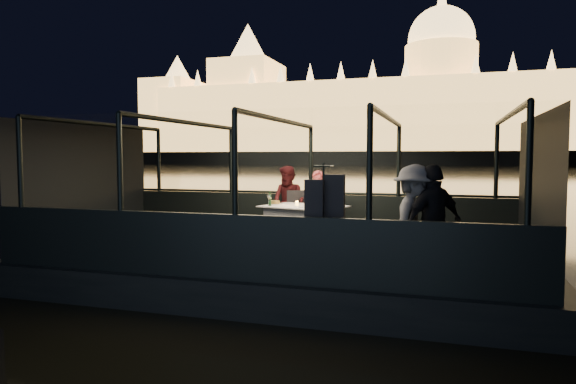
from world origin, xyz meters
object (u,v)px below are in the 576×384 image
(chair_port_left, at_px, (295,219))
(person_man_maroon, at_px, (289,203))
(passenger_stripe, at_px, (415,218))
(wine_bottle, at_px, (270,198))
(person_woman_coral, at_px, (318,203))
(passenger_dark, at_px, (434,220))
(dining_table_central, at_px, (304,226))
(coat_stand, at_px, (323,215))
(chair_port_right, at_px, (319,220))

(chair_port_left, distance_m, person_man_maroon, 0.40)
(person_man_maroon, relative_size, passenger_stripe, 0.95)
(passenger_stripe, bearing_deg, person_man_maroon, 49.14)
(person_man_maroon, height_order, wine_bottle, person_man_maroon)
(person_woman_coral, height_order, wine_bottle, person_woman_coral)
(passenger_dark, relative_size, wine_bottle, 5.85)
(dining_table_central, distance_m, chair_port_left, 0.65)
(chair_port_left, bearing_deg, dining_table_central, -76.32)
(chair_port_left, distance_m, coat_stand, 3.44)
(coat_stand, bearing_deg, person_man_maroon, 114.42)
(dining_table_central, bearing_deg, coat_stand, -69.15)
(person_man_maroon, bearing_deg, chair_port_right, -3.40)
(dining_table_central, height_order, passenger_dark, passenger_dark)
(person_man_maroon, xyz_separation_m, passenger_stripe, (2.67, -2.87, 0.10))
(chair_port_left, bearing_deg, coat_stand, -84.02)
(dining_table_central, distance_m, wine_bottle, 0.83)
(dining_table_central, xyz_separation_m, coat_stand, (0.99, -2.59, 0.51))
(person_man_maroon, bearing_deg, passenger_dark, -29.00)
(passenger_dark, xyz_separation_m, wine_bottle, (-2.99, 2.03, 0.06))
(person_man_maroon, distance_m, wine_bottle, 0.96)
(person_man_maroon, xyz_separation_m, passenger_dark, (2.92, -2.97, 0.10))
(dining_table_central, distance_m, passenger_dark, 3.30)
(coat_stand, xyz_separation_m, passenger_stripe, (1.15, 0.46, -0.05))
(coat_stand, bearing_deg, passenger_stripe, 21.58)
(chair_port_left, relative_size, coat_stand, 0.62)
(chair_port_left, relative_size, person_woman_coral, 0.70)
(chair_port_left, distance_m, chair_port_right, 0.52)
(person_woman_coral, bearing_deg, passenger_stripe, -58.19)
(person_woman_coral, bearing_deg, coat_stand, -78.40)
(wine_bottle, bearing_deg, chair_port_right, 41.06)
(chair_port_right, height_order, person_man_maroon, person_man_maroon)
(dining_table_central, height_order, person_woman_coral, person_woman_coral)
(person_man_maroon, height_order, passenger_stripe, passenger_stripe)
(coat_stand, relative_size, passenger_stripe, 1.01)
(person_man_maroon, distance_m, passenger_dark, 4.17)
(chair_port_left, bearing_deg, person_man_maroon, 121.04)
(person_woman_coral, xyz_separation_m, wine_bottle, (-0.69, -0.99, 0.17))
(person_woman_coral, distance_m, passenger_stripe, 3.57)
(chair_port_right, relative_size, person_man_maroon, 0.55)
(coat_stand, distance_m, person_man_maroon, 3.66)
(chair_port_left, bearing_deg, person_woman_coral, 11.74)
(chair_port_right, distance_m, person_man_maroon, 0.82)
(coat_stand, height_order, passenger_dark, coat_stand)
(coat_stand, xyz_separation_m, passenger_dark, (1.40, 0.36, -0.05))
(person_woman_coral, bearing_deg, person_man_maroon, -179.17)
(passenger_stripe, bearing_deg, coat_stand, 117.87)
(person_woman_coral, relative_size, passenger_stripe, 0.89)
(chair_port_right, bearing_deg, passenger_dark, -58.67)
(chair_port_left, xyz_separation_m, chair_port_right, (0.51, -0.08, 0.00))
(person_man_maroon, bearing_deg, person_woman_coral, 20.66)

